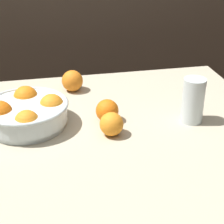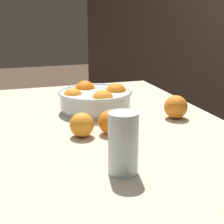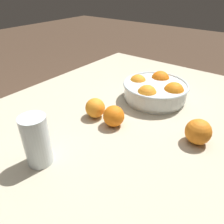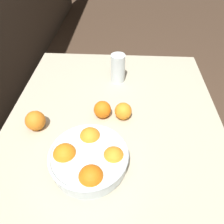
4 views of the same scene
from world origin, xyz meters
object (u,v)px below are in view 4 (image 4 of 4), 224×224
Objects in this scene: juice_glass at (118,69)px; orange_loose_near_bowl at (123,111)px; orange_loose_front at (35,121)px; fruit_bowl at (89,159)px; orange_loose_aside at (102,110)px.

orange_loose_near_bowl is (-0.28, -0.03, -0.03)m from juice_glass.
orange_loose_front is at bearing 102.81° from orange_loose_near_bowl.
orange_loose_aside is (0.26, -0.02, -0.01)m from fruit_bowl.
orange_loose_near_bowl is at bearing -23.90° from fruit_bowl.
orange_loose_aside is (0.09, -0.27, -0.00)m from orange_loose_front.
juice_glass is 2.02× the size of orange_loose_near_bowl.
fruit_bowl reaches higher than orange_loose_aside.
juice_glass is 0.48m from orange_loose_front.
orange_loose_front is (-0.36, 0.32, -0.03)m from juice_glass.
fruit_bowl reaches higher than orange_loose_front.
orange_loose_aside is at bearing -72.35° from orange_loose_front.
orange_loose_front is (0.17, 0.24, -0.01)m from fruit_bowl.
fruit_bowl is 0.30m from orange_loose_front.
juice_glass is 1.98× the size of orange_loose_aside.
juice_glass is 1.83× the size of orange_loose_front.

